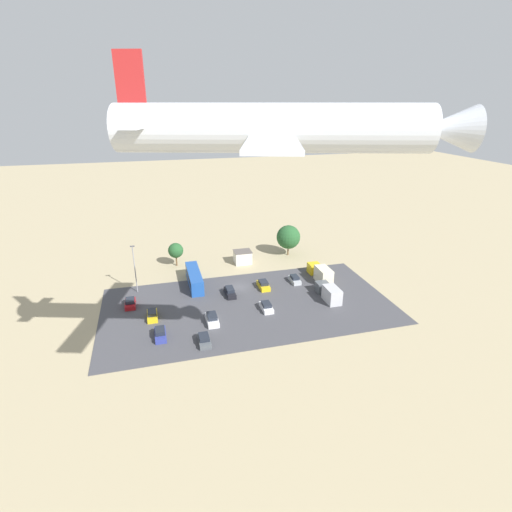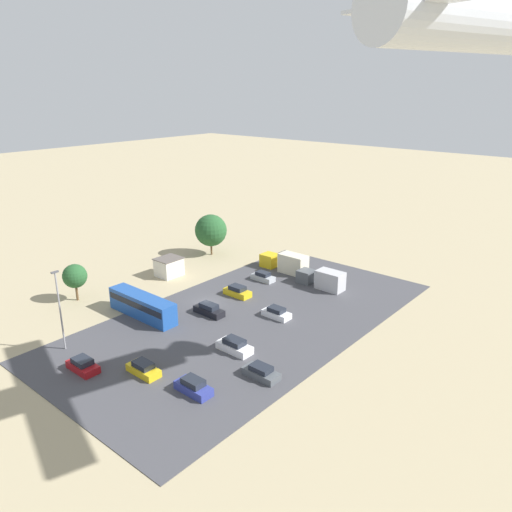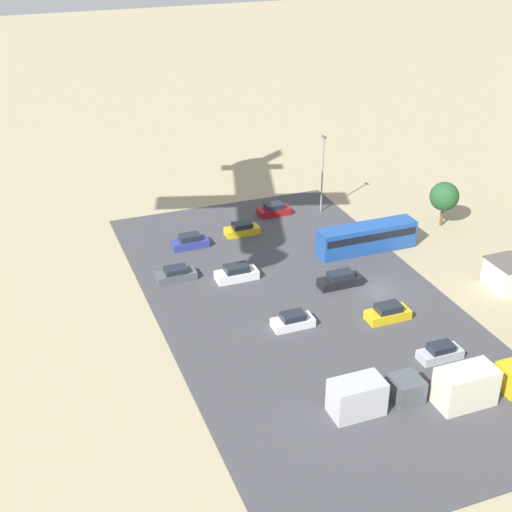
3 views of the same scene
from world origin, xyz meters
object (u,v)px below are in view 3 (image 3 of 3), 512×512
object	(u,v)px
parked_truck_0	(480,384)
parked_car_2	(388,313)
parked_car_0	(274,210)
parked_car_7	(176,274)
parked_car_8	(190,242)
shed_building	(507,275)
parked_car_5	(242,229)
parked_car_6	(340,280)
parked_car_1	(440,352)
parked_car_3	(293,321)
bus	(367,237)
parked_car_4	(237,273)
parked_truck_1	(371,395)

from	to	relation	value
parked_truck_0	parked_car_2	bearing A→B (deg)	-176.90
parked_car_0	parked_car_2	size ratio (longest dim) A/B	0.94
parked_car_0	parked_car_7	distance (m)	20.24
parked_car_7	parked_car_2	bearing A→B (deg)	48.78
parked_car_8	parked_truck_0	distance (m)	38.25
shed_building	parked_car_5	bearing A→B (deg)	44.31
parked_car_2	parked_car_6	bearing A→B (deg)	-169.43
parked_car_1	parked_car_3	bearing A→B (deg)	47.16
parked_car_2	parked_car_7	xyz separation A→B (m)	(15.13, 17.27, -0.07)
bus	parked_car_0	size ratio (longest dim) A/B	2.89
parked_car_4	parked_car_2	bearing A→B (deg)	-138.96
parked_car_7	parked_truck_0	distance (m)	33.78
parked_car_6	parked_car_8	distance (m)	18.99
parked_car_7	parked_truck_0	xyz separation A→B (m)	(-28.57, -18.00, 0.92)
parked_car_0	parked_car_6	distance (m)	19.60
parked_car_5	parked_car_8	world-z (taller)	parked_car_8
parked_car_0	parked_truck_1	world-z (taller)	parked_truck_1
parked_car_1	parked_truck_0	bearing A→B (deg)	177.21
shed_building	parked_car_7	distance (m)	35.07
parked_car_2	parked_car_7	bearing A→B (deg)	-131.22
parked_car_0	parked_car_7	bearing A→B (deg)	126.30
shed_building	parked_car_8	bearing A→B (deg)	53.67
parked_car_3	parked_car_6	world-z (taller)	parked_car_6
parked_car_1	parked_car_2	bearing A→B (deg)	7.81
bus	parked_truck_0	bearing A→B (deg)	170.63
parked_car_3	parked_car_8	size ratio (longest dim) A/B	0.95
parked_car_4	parked_truck_0	size ratio (longest dim) A/B	0.51
parked_car_3	parked_truck_0	distance (m)	18.47
parked_car_3	parked_car_0	bearing A→B (deg)	-18.29
parked_car_6	parked_car_4	bearing A→B (deg)	61.48
bus	parked_car_1	size ratio (longest dim) A/B	2.94
shed_building	parked_truck_1	world-z (taller)	shed_building
parked_car_0	parked_truck_0	distance (m)	40.59
bus	parked_car_1	distance (m)	21.80
shed_building	parked_car_5	size ratio (longest dim) A/B	1.00
parked_truck_0	bus	bearing A→B (deg)	170.63
parked_car_0	parked_car_1	bearing A→B (deg)	-176.71
bus	parked_car_3	bearing A→B (deg)	129.28
parked_car_8	parked_truck_0	world-z (taller)	parked_truck_0
shed_building	parked_car_2	size ratio (longest dim) A/B	0.97
parked_car_5	parked_car_6	bearing A→B (deg)	-160.95
parked_car_0	parked_car_6	size ratio (longest dim) A/B	0.87
parked_car_7	parked_truck_0	size ratio (longest dim) A/B	0.48
parked_car_4	parked_car_7	world-z (taller)	parked_car_4
shed_building	parked_car_0	xyz separation A→B (m)	(26.11, 15.77, -0.86)
parked_car_0	parked_truck_0	size ratio (longest dim) A/B	0.46
bus	parked_car_7	size ratio (longest dim) A/B	2.76
parked_car_3	parked_car_6	bearing A→B (deg)	-55.26
parked_car_5	parked_truck_1	size ratio (longest dim) A/B	0.53
parked_truck_0	parked_car_0	bearing A→B (deg)	-177.61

